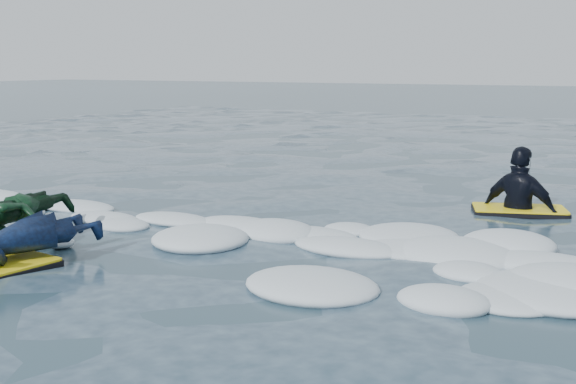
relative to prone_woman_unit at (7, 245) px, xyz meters
The scene contains 5 objects.
ground 1.59m from the prone_woman_unit, 27.46° to the left, with size 120.00×120.00×0.00m, color #152A34.
foam_band 2.26m from the prone_woman_unit, 51.59° to the left, with size 12.00×3.10×0.30m, color silver, non-canonical shape.
prone_woman_unit is the anchor object (origin of this frame).
prone_child_unit 0.92m from the prone_woman_unit, 131.88° to the left, with size 0.79×1.41×0.53m.
waiting_rider_unit 5.99m from the prone_woman_unit, 51.89° to the left, with size 1.27×0.94×1.70m.
Camera 1 is at (3.81, -5.19, 1.86)m, focal length 45.00 mm.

